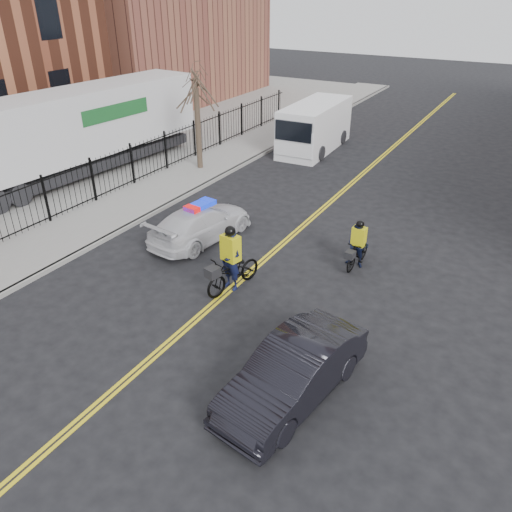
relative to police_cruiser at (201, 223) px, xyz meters
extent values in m
plane|color=black|center=(2.88, -3.47, -0.67)|extent=(120.00, 120.00, 0.00)
cube|color=yellow|center=(2.80, 4.53, -0.66)|extent=(0.10, 60.00, 0.01)
cube|color=yellow|center=(2.96, 4.53, -0.66)|extent=(0.10, 60.00, 0.01)
cube|color=gray|center=(-4.62, 4.53, -0.59)|extent=(3.00, 60.00, 0.15)
cube|color=gray|center=(-3.12, 4.53, -0.59)|extent=(0.20, 60.00, 0.15)
cube|color=gray|center=(-15.12, 4.53, -0.66)|extent=(18.00, 60.00, 0.02)
cube|color=brown|center=(-20.12, 20.53, 6.33)|extent=(14.00, 18.00, 14.00)
cylinder|color=#352A1F|center=(-4.72, 6.53, 1.48)|extent=(0.28, 0.28, 4.00)
imported|color=silver|center=(0.00, 0.00, -0.01)|extent=(2.40, 4.75, 1.32)
cube|color=#0C26CC|center=(0.00, 0.00, 0.73)|extent=(0.70, 1.27, 0.16)
imported|color=black|center=(6.68, -5.71, 0.06)|extent=(2.21, 4.62, 1.46)
cube|color=white|center=(-1.10, 12.96, 0.65)|extent=(2.55, 6.28, 2.64)
cube|color=white|center=(-0.99, 10.27, 0.42)|extent=(2.27, 1.01, 1.38)
cube|color=black|center=(-0.97, 9.81, 1.11)|extent=(2.07, 0.20, 1.03)
cylinder|color=black|center=(-2.11, 11.08, -0.27)|extent=(0.32, 0.81, 0.80)
cylinder|color=black|center=(0.07, 11.17, -0.27)|extent=(0.32, 0.81, 0.80)
cylinder|color=black|center=(-2.26, 14.74, -0.27)|extent=(0.32, 0.81, 0.80)
cylinder|color=black|center=(-0.09, 14.84, -0.27)|extent=(0.32, 0.81, 0.80)
cube|color=silver|center=(-9.43, 3.40, 1.96)|extent=(3.70, 13.56, 3.09)
cube|color=black|center=(-9.43, 3.40, -0.10)|extent=(3.21, 12.50, 0.52)
cylinder|color=black|center=(-8.76, -1.30, -0.15)|extent=(0.39, 1.05, 1.03)
cylinder|color=black|center=(-8.99, 9.05, -0.10)|extent=(0.12, 0.12, 1.13)
cube|color=#195926|center=(-7.99, 4.32, 2.42)|extent=(0.34, 4.11, 0.72)
imported|color=black|center=(2.85, -2.36, -0.08)|extent=(1.26, 2.35, 1.17)
imported|color=black|center=(2.85, -2.36, 0.34)|extent=(0.82, 0.63, 2.01)
cube|color=yellow|center=(2.85, -2.36, 0.78)|extent=(0.65, 0.51, 0.84)
sphere|color=black|center=(2.85, -2.36, 1.35)|extent=(0.34, 0.34, 0.34)
cube|color=black|center=(2.67, -3.12, 0.24)|extent=(0.45, 0.49, 0.31)
imported|color=black|center=(5.85, 0.99, -0.16)|extent=(0.59, 1.73, 1.03)
imported|color=black|center=(5.85, 0.99, 0.12)|extent=(0.81, 0.65, 1.59)
cube|color=yellow|center=(5.85, 0.99, 0.47)|extent=(0.47, 0.34, 0.67)
sphere|color=black|center=(5.85, 0.99, 0.93)|extent=(0.27, 0.27, 0.27)
cube|color=black|center=(5.81, 0.37, 0.05)|extent=(0.31, 0.35, 0.25)
camera|label=1|loc=(10.33, -13.79, 8.01)|focal=35.00mm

